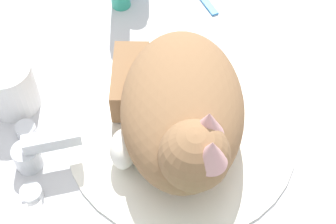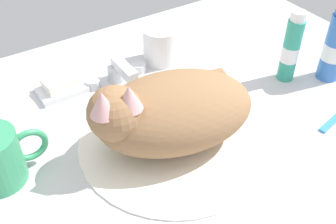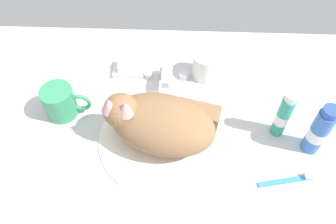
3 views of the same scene
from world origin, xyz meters
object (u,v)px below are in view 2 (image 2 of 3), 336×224
faucet (119,72)px  mouthwash_bottle (336,46)px  cat (168,110)px  toothpaste_bottle (291,49)px  rinse_cup (160,45)px  soap_bar (60,82)px

faucet → mouthwash_bottle: 41.95cm
cat → faucet: bearing=87.2°
toothpaste_bottle → faucet: bearing=149.9°
rinse_cup → soap_bar: size_ratio=1.24×
toothpaste_bottle → mouthwash_bottle: size_ratio=0.95×
cat → rinse_cup: cat is taller
toothpaste_bottle → rinse_cup: bearing=133.1°
rinse_cup → soap_bar: rinse_cup is taller
rinse_cup → soap_bar: bearing=177.7°
mouthwash_bottle → faucet: bearing=149.9°
mouthwash_bottle → toothpaste_bottle: bearing=149.9°
faucet → cat: (-0.95, -19.38, 4.34)cm
faucet → rinse_cup: bearing=11.5°
cat → rinse_cup: (11.95, 21.61, -2.88)cm
cat → toothpaste_bottle: bearing=5.3°
rinse_cup → toothpaste_bottle: 26.00cm
rinse_cup → soap_bar: 21.92cm
rinse_cup → cat: bearing=-118.9°
cat → rinse_cup: bearing=61.1°
faucet → toothpaste_bottle: size_ratio=0.90×
faucet → rinse_cup: 11.32cm
faucet → rinse_cup: size_ratio=1.72×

